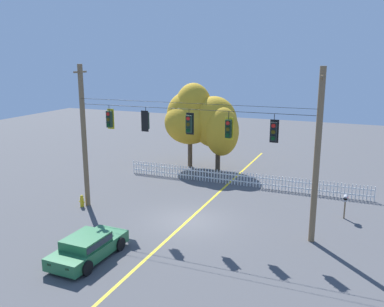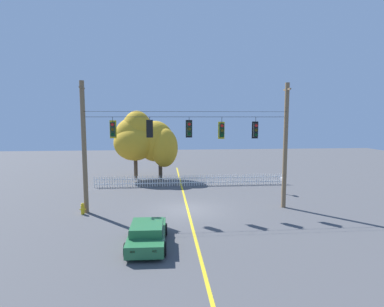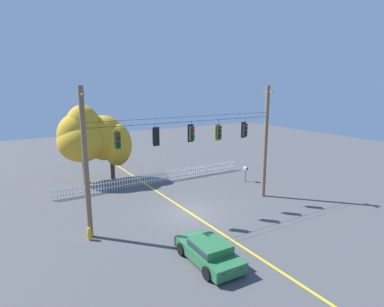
% 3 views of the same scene
% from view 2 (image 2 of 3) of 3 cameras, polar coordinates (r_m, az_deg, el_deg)
% --- Properties ---
extents(ground, '(80.00, 80.00, 0.00)m').
position_cam_2_polar(ground, '(21.57, -0.78, -10.18)').
color(ground, '#4C4C4F').
extents(lane_centerline_stripe, '(0.16, 36.00, 0.01)m').
position_cam_2_polar(lane_centerline_stripe, '(21.57, -0.78, -10.17)').
color(lane_centerline_stripe, gold).
rests_on(lane_centerline_stripe, ground).
extents(signal_support_span, '(13.66, 1.10, 8.53)m').
position_cam_2_polar(signal_support_span, '(20.74, -0.80, 1.37)').
color(signal_support_span, brown).
rests_on(signal_support_span, ground).
extents(traffic_signal_westbound_side, '(0.43, 0.38, 1.38)m').
position_cam_2_polar(traffic_signal_westbound_side, '(20.88, -14.19, 4.28)').
color(traffic_signal_westbound_side, black).
extents(traffic_signal_southbound_primary, '(0.43, 0.38, 1.33)m').
position_cam_2_polar(traffic_signal_southbound_primary, '(20.62, -7.69, 4.51)').
color(traffic_signal_southbound_primary, black).
extents(traffic_signal_northbound_secondary, '(0.43, 0.38, 1.36)m').
position_cam_2_polar(traffic_signal_northbound_secondary, '(20.69, -0.53, 4.52)').
color(traffic_signal_northbound_secondary, black).
extents(traffic_signal_northbound_primary, '(0.43, 0.38, 1.46)m').
position_cam_2_polar(traffic_signal_northbound_primary, '(20.98, 5.41, 4.22)').
color(traffic_signal_northbound_primary, black).
extents(traffic_signal_eastbound_side, '(0.43, 0.38, 1.45)m').
position_cam_2_polar(traffic_signal_eastbound_side, '(21.52, 11.47, 4.21)').
color(traffic_signal_eastbound_side, black).
extents(white_picket_fence, '(17.48, 0.06, 0.99)m').
position_cam_2_polar(white_picket_fence, '(28.74, -0.04, -4.91)').
color(white_picket_fence, white).
rests_on(white_picket_fence, ground).
extents(autumn_maple_near_fence, '(4.12, 4.05, 6.89)m').
position_cam_2_polar(autumn_maple_near_fence, '(31.87, -10.39, 2.80)').
color(autumn_maple_near_fence, brown).
rests_on(autumn_maple_near_fence, ground).
extents(autumn_maple_mid, '(4.11, 3.63, 5.89)m').
position_cam_2_polar(autumn_maple_mid, '(31.60, -6.13, 1.81)').
color(autumn_maple_mid, '#473828').
rests_on(autumn_maple_mid, ground).
extents(parked_car, '(1.97, 4.05, 1.15)m').
position_cam_2_polar(parked_car, '(15.86, -8.14, -14.21)').
color(parked_car, '#286B3D').
rests_on(parked_car, ground).
extents(fire_hydrant, '(0.38, 0.22, 0.75)m').
position_cam_2_polar(fire_hydrant, '(21.70, -19.27, -9.44)').
color(fire_hydrant, gold).
rests_on(fire_hydrant, ground).
extents(roadside_mailbox, '(0.25, 0.44, 1.37)m').
position_cam_2_polar(roadside_mailbox, '(26.66, 16.12, -4.72)').
color(roadside_mailbox, brown).
rests_on(roadside_mailbox, ground).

